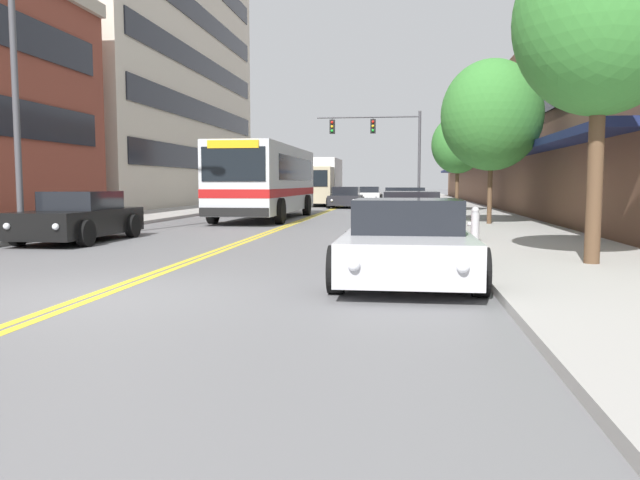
{
  "coord_description": "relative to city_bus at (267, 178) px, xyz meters",
  "views": [
    {
      "loc": [
        4.24,
        -8.02,
        1.56
      ],
      "look_at": [
        0.36,
        20.81,
        -1.1
      ],
      "focal_mm": 35.0,
      "sensor_mm": 36.0,
      "label": 1
    }
  ],
  "objects": [
    {
      "name": "car_navy_parked_right_far",
      "position": [
        6.08,
        13.55,
        -1.19
      ],
      "size": [
        2.15,
        4.24,
        1.24
      ],
      "color": "#19234C",
      "rests_on": "ground_plane"
    },
    {
      "name": "street_tree_right_far",
      "position": [
        8.7,
        5.81,
        1.75
      ],
      "size": [
        2.68,
        2.68,
        4.87
      ],
      "color": "brown",
      "rests_on": "sidewalk_right"
    },
    {
      "name": "fire_hydrant",
      "position": [
        7.71,
        -11.69,
        -1.21
      ],
      "size": [
        0.28,
        0.2,
        0.87
      ],
      "color": "#B7B7BC",
      "rests_on": "sidewalk_right"
    },
    {
      "name": "box_truck",
      "position": [
        0.14,
        16.71,
        -0.09
      ],
      "size": [
        2.68,
        7.64,
        3.31
      ],
      "color": "#BCAD89",
      "rests_on": "ground_plane"
    },
    {
      "name": "street_tree_right_mid",
      "position": [
        9.01,
        -4.36,
        2.16
      ],
      "size": [
        3.52,
        3.52,
        5.73
      ],
      "color": "brown",
      "rests_on": "sidewalk_right"
    },
    {
      "name": "street_tree_right_near",
      "position": [
        9.34,
        -15.43,
        2.58
      ],
      "size": [
        2.99,
        2.99,
        5.89
      ],
      "color": "brown",
      "rests_on": "sidewalk_right"
    },
    {
      "name": "car_white_moving_lead",
      "position": [
        3.07,
        26.47,
        -1.18
      ],
      "size": [
        2.15,
        4.41,
        1.27
      ],
      "color": "white",
      "rests_on": "ground_plane"
    },
    {
      "name": "sidewalk_left",
      "position": [
        -5.7,
        17.97,
        -1.7
      ],
      "size": [
        3.91,
        106.0,
        0.13
      ],
      "color": "#9E9B96",
      "rests_on": "ground_plane"
    },
    {
      "name": "car_slate_blue_parked_right_mid",
      "position": [
        6.04,
        -1.27,
        -1.12
      ],
      "size": [
        2.08,
        4.37,
        1.39
      ],
      "color": "#475675",
      "rests_on": "ground_plane"
    },
    {
      "name": "car_silver_parked_right_foreground",
      "position": [
        6.06,
        -17.04,
        -1.16
      ],
      "size": [
        2.21,
        4.27,
        1.31
      ],
      "color": "#B7B7BC",
      "rests_on": "ground_plane"
    },
    {
      "name": "street_lamp_left_near",
      "position": [
        -3.32,
        -12.56,
        3.69
      ],
      "size": [
        1.97,
        0.28,
        9.44
      ],
      "color": "#47474C",
      "rests_on": "ground_plane"
    },
    {
      "name": "car_red_parked_right_end",
      "position": [
        6.2,
        -9.7,
        -1.14
      ],
      "size": [
        1.96,
        4.81,
        1.33
      ],
      "color": "maroon",
      "rests_on": "ground_plane"
    },
    {
      "name": "office_tower_left",
      "position": [
        -13.89,
        15.47,
        11.12
      ],
      "size": [
        12.08,
        26.77,
        25.79
      ],
      "color": "beige",
      "rests_on": "ground_plane"
    },
    {
      "name": "storefront_row_right",
      "position": [
        15.4,
        17.97,
        2.25
      ],
      "size": [
        9.1,
        68.0,
        8.04
      ],
      "color": "brown",
      "rests_on": "ground_plane"
    },
    {
      "name": "car_charcoal_moving_second",
      "position": [
        2.33,
        12.76,
        -1.15
      ],
      "size": [
        2.16,
        4.52,
        1.33
      ],
      "color": "#232328",
      "rests_on": "ground_plane"
    },
    {
      "name": "traffic_signal_mast",
      "position": [
        4.6,
        14.29,
        2.7
      ],
      "size": [
        6.8,
        0.38,
        6.22
      ],
      "color": "#47474C",
      "rests_on": "ground_plane"
    },
    {
      "name": "city_bus",
      "position": [
        0.0,
        0.0,
        0.0
      ],
      "size": [
        2.94,
        10.85,
        3.13
      ],
      "color": "silver",
      "rests_on": "ground_plane"
    },
    {
      "name": "sidewalk_right",
      "position": [
        9.22,
        17.97,
        -1.7
      ],
      "size": [
        3.91,
        106.0,
        0.13
      ],
      "color": "#9E9B96",
      "rests_on": "ground_plane"
    },
    {
      "name": "centre_line",
      "position": [
        1.76,
        17.97,
        -1.77
      ],
      "size": [
        0.34,
        106.0,
        0.01
      ],
      "color": "yellow",
      "rests_on": "ground_plane"
    },
    {
      "name": "car_dark_grey_parked_left_mid",
      "position": [
        -2.62,
        14.5,
        -1.14
      ],
      "size": [
        2.19,
        4.13,
        1.32
      ],
      "color": "#38383D",
      "rests_on": "ground_plane"
    },
    {
      "name": "car_black_parked_left_far",
      "position": [
        -2.64,
        -11.34,
        -1.14
      ],
      "size": [
        2.02,
        4.46,
        1.34
      ],
      "color": "black",
      "rests_on": "ground_plane"
    },
    {
      "name": "ground_plane",
      "position": [
        1.76,
        17.97,
        -1.77
      ],
      "size": [
        240.0,
        240.0,
        0.0
      ],
      "primitive_type": "plane",
      "color": "slate"
    }
  ]
}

